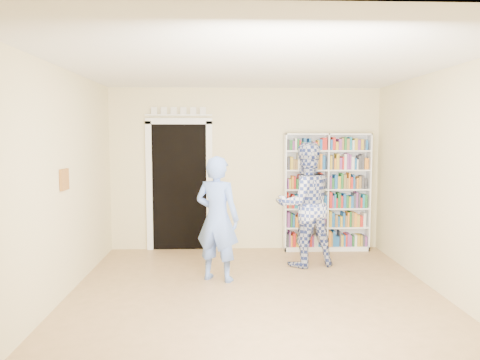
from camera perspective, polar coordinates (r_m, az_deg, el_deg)
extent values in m
plane|color=#99754A|center=(5.66, 1.89, -14.32)|extent=(5.00, 5.00, 0.00)
plane|color=white|center=(5.38, 1.98, 13.85)|extent=(5.00, 5.00, 0.00)
plane|color=beige|center=(7.84, 0.63, 1.32)|extent=(4.50, 0.00, 4.50)
plane|color=beige|center=(5.66, -21.44, -0.64)|extent=(0.00, 5.00, 5.00)
plane|color=beige|center=(5.95, 24.09, -0.45)|extent=(0.00, 5.00, 5.00)
cube|color=white|center=(7.90, 10.52, -1.48)|extent=(1.42, 0.27, 1.95)
cube|color=white|center=(7.90, 10.52, -1.48)|extent=(0.02, 0.27, 1.95)
cube|color=black|center=(7.88, -7.38, -0.90)|extent=(0.90, 0.03, 2.10)
cube|color=white|center=(7.92, -11.00, -0.92)|extent=(0.10, 0.06, 2.20)
cube|color=white|center=(7.83, -3.75, -0.90)|extent=(0.10, 0.06, 2.20)
cube|color=white|center=(7.82, -7.49, 7.13)|extent=(1.10, 0.06, 0.10)
cube|color=white|center=(7.81, -7.51, 7.86)|extent=(1.10, 0.08, 0.02)
cube|color=brown|center=(5.83, -20.62, 0.05)|extent=(0.03, 0.25, 0.25)
imported|color=#6387DD|center=(6.16, -2.79, -4.73)|extent=(0.71, 0.61, 1.65)
imported|color=navy|center=(6.91, 7.93, -2.99)|extent=(1.01, 0.87, 1.81)
cube|color=white|center=(6.78, 9.38, -2.66)|extent=(0.19, 0.09, 0.29)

